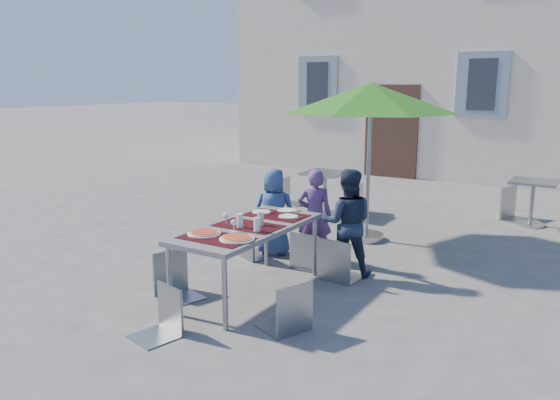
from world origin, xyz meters
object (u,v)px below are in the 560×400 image
Objects in this scene: chair_5 at (160,284)px; chair_2 at (339,234)px; pizza_near_left at (204,233)px; bg_chair_r_0 at (355,181)px; cafe_table_0 at (325,186)px; child_2 at (347,223)px; child_0 at (274,212)px; child_1 at (315,216)px; chair_3 at (174,248)px; chair_0 at (251,214)px; cafe_table_1 at (533,195)px; bg_chair_l_0 at (288,175)px; dining_table at (248,231)px; bg_chair_l_1 at (516,183)px; patio_umbrella at (371,99)px; pizza_near_right at (237,238)px; chair_4 at (289,277)px; chair_1 at (308,229)px.

chair_2 is at bearing 70.40° from chair_5.
chair_5 is at bearing -83.12° from pizza_near_left.
chair_2 reaches higher than chair_5.
pizza_near_left is 0.34× the size of bg_chair_r_0.
cafe_table_0 is at bearing 100.69° from pizza_near_left.
child_2 is 1.51× the size of chair_5.
child_0 is 0.59m from child_1.
chair_5 is at bearing -54.97° from chair_3.
chair_5 is (0.59, -2.28, -0.10)m from chair_0.
pizza_near_left is at bearing -71.95° from chair_0.
cafe_table_0 is (-0.46, 2.38, -0.07)m from child_0.
chair_2 is at bearing 58.72° from pizza_near_left.
cafe_table_0 is (-0.35, 4.17, -0.03)m from chair_3.
child_1 is at bearing -121.83° from cafe_table_1.
bg_chair_l_0 is at bearing 128.88° from chair_2.
pizza_near_left reaches higher than dining_table.
chair_5 is (-0.09, -1.24, -0.21)m from dining_table.
cafe_table_0 is (-1.06, 2.35, -0.09)m from child_1.
cafe_table_0 is (-1.61, 2.59, -0.13)m from child_2.
bg_chair_r_0 is at bearing -159.08° from bg_chair_l_1.
bg_chair_l_1 is (1.63, 2.38, -1.40)m from patio_umbrella.
bg_chair_l_1 is at bearing 20.92° from bg_chair_r_0.
pizza_near_left is 0.32× the size of bg_chair_l_1.
chair_2 is at bearing 46.35° from chair_3.
chair_0 is at bearing 32.15° from child_0.
child_1 is at bearing 86.35° from dining_table.
pizza_near_left and pizza_near_right have the same top height.
bg_chair_l_0 is 1.26× the size of cafe_table_1.
cafe_table_1 is (1.53, 3.86, -0.06)m from chair_2.
child_0 reaches higher than bg_chair_l_1.
cafe_table_0 is (-0.79, 4.20, -0.26)m from pizza_near_left.
chair_5 is at bearing 61.12° from child_1.
child_2 reaches higher than chair_4.
bg_chair_l_0 is at bearing 109.24° from chair_5.
chair_1 is 1.17× the size of cafe_table_1.
child_2 is at bearing 93.50° from chair_2.
chair_0 is 2.32m from patio_umbrella.
child_0 is at bearing -128.25° from cafe_table_1.
dining_table is 0.80m from chair_3.
bg_chair_r_0 is (-0.57, 4.04, -0.12)m from dining_table.
child_2 is 1.35× the size of chair_2.
cafe_table_0 is at bearing 104.75° from dining_table.
child_1 reaches higher than chair_2.
chair_3 is at bearing -85.21° from cafe_table_0.
cafe_table_0 is at bearing 94.79° from chair_3.
bg_chair_l_1 reaches higher than pizza_near_left.
pizza_near_left is 0.36× the size of bg_chair_l_0.
chair_0 is at bearing 123.33° from dining_table.
cafe_table_1 is (3.16, 1.04, -0.01)m from cafe_table_0.
cafe_table_1 is (2.28, 5.96, 0.01)m from chair_5.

